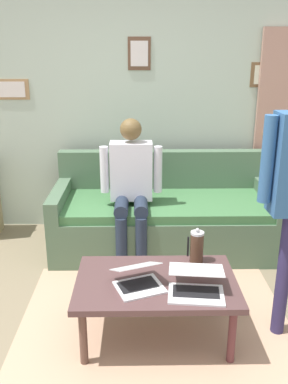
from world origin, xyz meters
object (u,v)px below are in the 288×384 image
object	(u,v)px
couch	(165,217)
laptop_left	(139,280)
laptop_center	(197,285)
person_seated	(132,182)
french_press	(197,247)
coffee_table	(157,286)

from	to	relation	value
couch	laptop_left	world-z (taller)	couch
laptop_center	couch	bearing A→B (deg)	-86.32
couch	laptop_center	xyz separation A→B (m)	(-0.10, 1.52, 0.16)
laptop_center	person_seated	distance (m)	1.38
couch	laptop_center	bearing A→B (deg)	93.68
french_press	person_seated	world-z (taller)	person_seated
laptop_left	coffee_table	bearing A→B (deg)	-148.99
couch	laptop_left	bearing A→B (deg)	79.82
coffee_table	laptop_left	size ratio (longest dim) A/B	2.77
couch	french_press	bearing A→B (deg)	97.76
laptop_center	person_seated	world-z (taller)	person_seated
couch	laptop_left	distance (m)	1.47
laptop_left	person_seated	size ratio (longest dim) A/B	0.30
laptop_left	french_press	size ratio (longest dim) A/B	1.48
couch	person_seated	bearing A→B (deg)	35.83
laptop_center	french_press	distance (m)	0.41
coffee_table	laptop_left	bearing A→B (deg)	31.01
french_press	person_seated	bearing A→B (deg)	-62.43
coffee_table	laptop_center	world-z (taller)	laptop_center
couch	french_press	distance (m)	1.16
laptop_center	french_press	bearing A→B (deg)	-97.93
person_seated	french_press	bearing A→B (deg)	117.57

